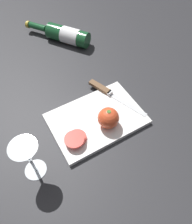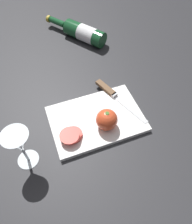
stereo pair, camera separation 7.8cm
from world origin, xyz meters
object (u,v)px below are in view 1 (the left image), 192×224
at_px(wine_bottle, 66,35).
at_px(tomato_slice_stack_near, 76,139).
at_px(wine_glass, 27,155).
at_px(whole_tomato, 108,118).
at_px(knife, 105,90).

distance_m(wine_bottle, tomato_slice_stack_near, 0.58).
height_order(wine_glass, whole_tomato, wine_glass).
bearing_deg(tomato_slice_stack_near, wine_bottle, -112.44).
height_order(wine_bottle, wine_glass, wine_glass).
height_order(whole_tomato, knife, whole_tomato).
distance_m(wine_bottle, wine_glass, 0.68).
bearing_deg(wine_bottle, wine_glass, 55.80).
relative_size(wine_glass, whole_tomato, 2.07).
xyz_separation_m(knife, tomato_slice_stack_near, (0.20, 0.14, 0.01)).
bearing_deg(wine_bottle, knife, 87.33).
xyz_separation_m(whole_tomato, knife, (-0.07, -0.14, -0.03)).
distance_m(whole_tomato, tomato_slice_stack_near, 0.13).
height_order(wine_glass, knife, wine_glass).
xyz_separation_m(whole_tomato, tomato_slice_stack_near, (0.13, 0.00, -0.03)).
bearing_deg(whole_tomato, knife, -117.17).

